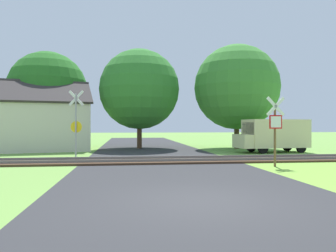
# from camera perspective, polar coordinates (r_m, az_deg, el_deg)

# --- Properties ---
(ground_plane) EXTENTS (160.00, 160.00, 0.00)m
(ground_plane) POSITION_cam_1_polar(r_m,az_deg,el_deg) (8.03, 5.38, -12.99)
(ground_plane) COLOR #6B9942
(road_asphalt) EXTENTS (7.78, 80.00, 0.01)m
(road_asphalt) POSITION_cam_1_polar(r_m,az_deg,el_deg) (9.95, 2.82, -10.43)
(road_asphalt) COLOR #2D2D30
(road_asphalt) RESTS_ON ground
(rail_track) EXTENTS (60.00, 2.60, 0.22)m
(rail_track) POSITION_cam_1_polar(r_m,az_deg,el_deg) (16.55, -1.29, -6.05)
(rail_track) COLOR #422D1E
(rail_track) RESTS_ON ground
(stop_sign_near) EXTENTS (0.88, 0.16, 3.10)m
(stop_sign_near) POSITION_cam_1_polar(r_m,az_deg,el_deg) (15.21, 18.18, -0.05)
(stop_sign_near) COLOR brown
(stop_sign_near) RESTS_ON ground
(crossing_sign_far) EXTENTS (0.86, 0.24, 3.77)m
(crossing_sign_far) POSITION_cam_1_polar(r_m,az_deg,el_deg) (18.63, -15.74, 0.81)
(crossing_sign_far) COLOR #9E9EA5
(crossing_sign_far) RESTS_ON ground
(house) EXTENTS (8.43, 7.71, 5.24)m
(house) POSITION_cam_1_polar(r_m,az_deg,el_deg) (26.34, -21.52, 0.20)
(house) COLOR beige
(house) RESTS_ON ground
(tree_right) EXTENTS (6.75, 6.75, 8.27)m
(tree_right) POSITION_cam_1_polar(r_m,az_deg,el_deg) (26.81, 11.86, 6.62)
(tree_right) COLOR #513823
(tree_right) RESTS_ON ground
(tree_left) EXTENTS (6.39, 6.39, 7.90)m
(tree_left) POSITION_cam_1_polar(r_m,az_deg,el_deg) (28.82, -20.22, 5.79)
(tree_left) COLOR #513823
(tree_left) RESTS_ON ground
(tree_center) EXTENTS (6.42, 6.42, 7.96)m
(tree_center) POSITION_cam_1_polar(r_m,az_deg,el_deg) (26.55, -5.00, 6.38)
(tree_center) COLOR #513823
(tree_center) RESTS_ON ground
(mail_truck) EXTENTS (5.09, 2.43, 2.24)m
(mail_truck) POSITION_cam_1_polar(r_m,az_deg,el_deg) (23.41, 17.89, -1.37)
(mail_truck) COLOR beige
(mail_truck) RESTS_ON ground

